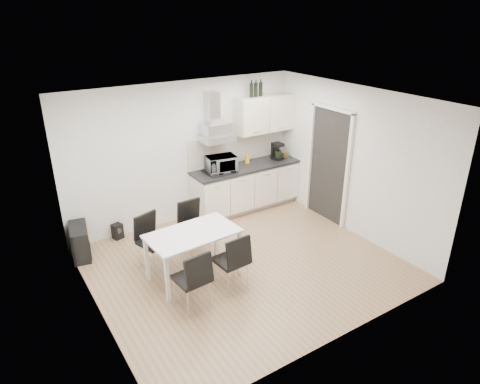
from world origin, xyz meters
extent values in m
plane|color=tan|center=(0.00, 0.00, 0.00)|extent=(4.50, 4.50, 0.00)
cube|color=white|center=(0.00, 2.00, 1.30)|extent=(4.50, 0.10, 2.60)
cube|color=white|center=(0.00, -2.00, 1.30)|extent=(4.50, 0.10, 2.60)
cube|color=white|center=(-2.25, 0.00, 1.30)|extent=(0.10, 4.00, 2.60)
cube|color=white|center=(2.25, 0.00, 1.30)|extent=(0.10, 4.00, 2.60)
plane|color=white|center=(0.00, 0.00, 2.60)|extent=(4.50, 4.50, 0.00)
cube|color=white|center=(2.21, 0.55, 1.05)|extent=(0.08, 1.04, 2.10)
cube|color=beige|center=(1.15, 1.74, 0.05)|extent=(2.16, 0.52, 0.10)
cube|color=silver|center=(1.15, 1.70, 0.48)|extent=(2.20, 0.60, 0.76)
cube|color=black|center=(1.15, 1.69, 0.90)|extent=(2.22, 0.64, 0.04)
cube|color=beige|center=(1.15, 1.99, 1.21)|extent=(2.20, 0.02, 0.58)
cube|color=silver|center=(1.65, 1.82, 1.85)|extent=(1.20, 0.35, 0.70)
cube|color=silver|center=(0.55, 1.78, 1.65)|extent=(0.60, 0.46, 0.30)
cube|color=silver|center=(0.55, 1.89, 2.10)|extent=(0.22, 0.20, 0.55)
imported|color=silver|center=(0.59, 1.68, 1.10)|extent=(0.58, 0.38, 0.37)
cube|color=yellow|center=(1.25, 1.80, 1.01)|extent=(0.08, 0.04, 0.18)
cylinder|color=brown|center=(2.08, 1.65, 0.98)|extent=(0.04, 0.04, 0.11)
cylinder|color=#4C6626|center=(2.14, 1.65, 0.98)|extent=(0.04, 0.04, 0.11)
cylinder|color=black|center=(1.35, 1.82, 2.36)|extent=(0.07, 0.07, 0.32)
cylinder|color=black|center=(1.45, 1.82, 2.36)|extent=(0.07, 0.07, 0.32)
cylinder|color=black|center=(1.56, 1.82, 2.36)|extent=(0.07, 0.07, 0.32)
cube|color=white|center=(-0.81, 0.13, 0.73)|extent=(1.36, 0.83, 0.03)
cube|color=white|center=(-1.39, -0.23, 0.36)|extent=(0.05, 0.05, 0.72)
cube|color=white|center=(-0.18, -0.15, 0.36)|extent=(0.05, 0.05, 0.72)
cube|color=white|center=(-1.43, 0.42, 0.36)|extent=(0.05, 0.05, 0.72)
cube|color=white|center=(-0.22, 0.50, 0.36)|extent=(0.05, 0.05, 0.72)
cube|color=black|center=(-2.10, 1.65, 0.26)|extent=(0.38, 0.67, 0.53)
cube|color=gold|center=(-1.96, 1.65, 0.46)|extent=(0.12, 0.56, 0.08)
cube|color=black|center=(-1.41, 1.90, 0.14)|extent=(0.20, 0.18, 0.28)
camera|label=1|loc=(-3.17, -4.82, 3.77)|focal=32.00mm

